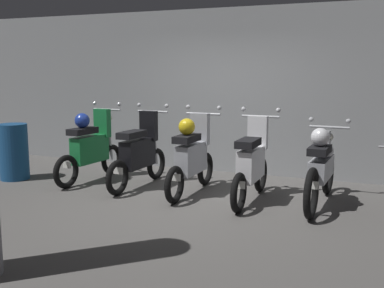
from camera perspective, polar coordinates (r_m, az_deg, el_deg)
ground_plane at (r=6.56m, az=-1.73°, el=-7.11°), size 80.00×80.00×0.00m
back_wall at (r=8.43m, az=4.52°, el=6.48°), size 16.00×0.30×2.90m
motorbike_slot_0 at (r=7.86m, az=-12.34°, el=-0.35°), size 0.59×1.68×1.29m
motorbike_slot_1 at (r=7.35m, az=-6.51°, el=-1.16°), size 0.59×1.68×1.29m
motorbike_slot_2 at (r=6.88m, az=-0.04°, el=-1.47°), size 0.59×1.68×1.29m
motorbike_slot_3 at (r=6.54m, az=7.34°, el=-2.45°), size 0.59×1.68×1.29m
motorbike_slot_4 at (r=6.51m, az=15.60°, el=-2.77°), size 0.59×1.95×1.15m
trash_bin at (r=8.35m, az=-21.05°, el=-0.89°), size 0.48×0.48×0.94m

